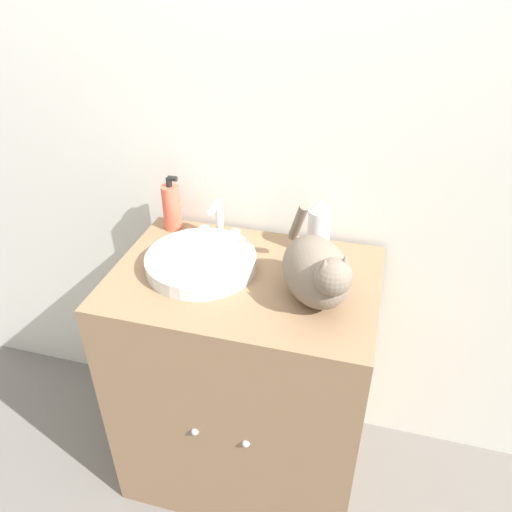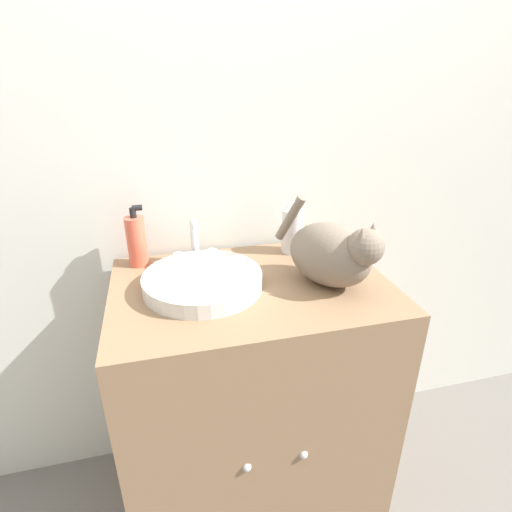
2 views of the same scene
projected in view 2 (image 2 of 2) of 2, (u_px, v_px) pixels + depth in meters
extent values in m
cube|color=silver|center=(228.00, 143.00, 1.30)|extent=(6.00, 0.05, 2.50)
cube|color=#8C6B4C|center=(252.00, 400.00, 1.35)|extent=(0.81, 0.55, 0.90)
sphere|color=silver|center=(247.00, 468.00, 1.07)|extent=(0.02, 0.02, 0.02)
sphere|color=silver|center=(304.00, 456.00, 1.10)|extent=(0.02, 0.02, 0.02)
cylinder|color=silver|center=(203.00, 281.00, 1.13)|extent=(0.34, 0.34, 0.04)
cylinder|color=silver|center=(195.00, 242.00, 1.28)|extent=(0.02, 0.02, 0.14)
cylinder|color=silver|center=(195.00, 226.00, 1.21)|extent=(0.02, 0.08, 0.02)
cylinder|color=white|center=(179.00, 258.00, 1.29)|extent=(0.03, 0.03, 0.03)
cylinder|color=white|center=(212.00, 255.00, 1.31)|extent=(0.03, 0.03, 0.03)
ellipsoid|color=#7A6B5B|center=(330.00, 255.00, 1.14)|extent=(0.28, 0.31, 0.18)
sphere|color=#7A6B5B|center=(365.00, 247.00, 1.04)|extent=(0.14, 0.14, 0.10)
cone|color=#7A6B5B|center=(362.00, 236.00, 1.01)|extent=(0.05, 0.05, 0.04)
cone|color=#7A6B5B|center=(373.00, 230.00, 1.04)|extent=(0.05, 0.05, 0.04)
cylinder|color=#7A6B5B|center=(290.00, 218.00, 1.20)|extent=(0.08, 0.11, 0.16)
cylinder|color=#EF6047|center=(137.00, 241.00, 1.25)|extent=(0.06, 0.06, 0.16)
cylinder|color=black|center=(133.00, 213.00, 1.21)|extent=(0.02, 0.02, 0.03)
cylinder|color=black|center=(137.00, 208.00, 1.21)|extent=(0.03, 0.02, 0.02)
cylinder|color=silver|center=(292.00, 231.00, 1.35)|extent=(0.07, 0.07, 0.15)
cone|color=white|center=(293.00, 204.00, 1.31)|extent=(0.07, 0.07, 0.04)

